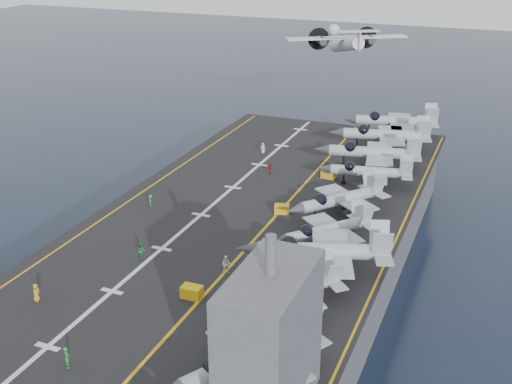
% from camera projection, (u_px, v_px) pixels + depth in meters
% --- Properties ---
extents(ground, '(500.00, 500.00, 0.00)m').
position_uv_depth(ground, '(244.00, 294.00, 84.11)').
color(ground, '#142135').
rests_on(ground, ground).
extents(hull, '(36.00, 90.00, 10.00)m').
position_uv_depth(hull, '(244.00, 261.00, 82.17)').
color(hull, '#56595E').
rests_on(hull, ground).
extents(flight_deck, '(38.00, 92.00, 0.40)m').
position_uv_depth(flight_deck, '(244.00, 224.00, 80.16)').
color(flight_deck, black).
rests_on(flight_deck, hull).
extents(foul_line, '(0.35, 90.00, 0.02)m').
position_uv_depth(foul_line, '(266.00, 226.00, 79.03)').
color(foul_line, gold).
rests_on(foul_line, flight_deck).
extents(landing_centerline, '(0.50, 90.00, 0.02)m').
position_uv_depth(landing_centerline, '(201.00, 215.00, 82.17)').
color(landing_centerline, silver).
rests_on(landing_centerline, flight_deck).
extents(deck_edge_port, '(0.25, 90.00, 0.02)m').
position_uv_depth(deck_edge_port, '(128.00, 202.00, 86.01)').
color(deck_edge_port, gold).
rests_on(deck_edge_port, flight_deck).
extents(deck_edge_stbd, '(0.25, 90.00, 0.02)m').
position_uv_depth(deck_edge_stbd, '(392.00, 249.00, 73.62)').
color(deck_edge_stbd, gold).
rests_on(deck_edge_stbd, flight_deck).
extents(island_superstructure, '(5.00, 10.00, 15.00)m').
position_uv_depth(island_superstructure, '(270.00, 328.00, 46.34)').
color(island_superstructure, '#56595E').
rests_on(island_superstructure, flight_deck).
extents(fighter_jet_1, '(16.52, 18.30, 5.29)m').
position_uv_depth(fighter_jet_1, '(250.00, 355.00, 51.22)').
color(fighter_jet_1, '#8F959D').
rests_on(fighter_jet_1, flight_deck).
extents(fighter_jet_2, '(15.35, 15.12, 4.49)m').
position_uv_depth(fighter_jet_2, '(287.00, 288.00, 61.53)').
color(fighter_jet_2, gray).
rests_on(fighter_jet_2, flight_deck).
extents(fighter_jet_3, '(19.05, 15.67, 5.69)m').
position_uv_depth(fighter_jet_3, '(323.00, 249.00, 67.44)').
color(fighter_jet_3, '#8F969D').
rests_on(fighter_jet_3, flight_deck).
extents(fighter_jet_4, '(15.12, 15.59, 4.54)m').
position_uv_depth(fighter_jet_4, '(328.00, 229.00, 73.31)').
color(fighter_jet_4, gray).
rests_on(fighter_jet_4, flight_deck).
extents(fighter_jet_5, '(16.27, 16.98, 4.93)m').
position_uv_depth(fighter_jet_5, '(341.00, 198.00, 81.05)').
color(fighter_jet_5, gray).
rests_on(fighter_jet_5, flight_deck).
extents(fighter_jet_6, '(14.84, 11.34, 4.64)m').
position_uv_depth(fighter_jet_6, '(371.00, 171.00, 90.41)').
color(fighter_jet_6, '#959DA3').
rests_on(fighter_jet_6, flight_deck).
extents(fighter_jet_7, '(17.95, 13.84, 5.58)m').
position_uv_depth(fighter_jet_7, '(374.00, 151.00, 96.62)').
color(fighter_jet_7, gray).
rests_on(fighter_jet_7, flight_deck).
extents(fighter_jet_8, '(18.64, 14.64, 5.72)m').
position_uv_depth(fighter_jet_8, '(386.00, 134.00, 104.47)').
color(fighter_jet_8, gray).
rests_on(fighter_jet_8, flight_deck).
extents(tow_cart_a, '(2.07, 1.36, 1.24)m').
position_uv_depth(tow_cart_a, '(192.00, 292.00, 63.86)').
color(tow_cart_a, '#E0B60E').
rests_on(tow_cart_a, flight_deck).
extents(tow_cart_b, '(2.18, 1.75, 1.14)m').
position_uv_depth(tow_cart_b, '(282.00, 209.00, 82.52)').
color(tow_cart_b, gold).
rests_on(tow_cart_b, flight_deck).
extents(tow_cart_c, '(2.18, 1.52, 1.24)m').
position_uv_depth(tow_cart_c, '(329.00, 174.00, 93.91)').
color(tow_cart_c, gold).
rests_on(tow_cart_c, flight_deck).
extents(crew_0, '(0.92, 1.23, 1.86)m').
position_uv_depth(crew_0, '(36.00, 293.00, 63.17)').
color(crew_0, gold).
rests_on(crew_0, flight_deck).
extents(crew_2, '(1.37, 1.21, 1.91)m').
position_uv_depth(crew_2, '(141.00, 250.00, 71.27)').
color(crew_2, '#247C36').
rests_on(crew_2, flight_deck).
extents(crew_3, '(1.03, 1.15, 1.60)m').
position_uv_depth(crew_3, '(151.00, 201.00, 84.45)').
color(crew_3, '#2D883D').
rests_on(crew_3, flight_deck).
extents(crew_4, '(0.64, 0.96, 1.60)m').
position_uv_depth(crew_4, '(270.00, 169.00, 95.47)').
color(crew_4, '#A3190A').
rests_on(crew_4, flight_deck).
extents(crew_5, '(1.15, 0.90, 1.69)m').
position_uv_depth(crew_5, '(263.00, 148.00, 104.07)').
color(crew_5, silver).
rests_on(crew_5, flight_deck).
extents(crew_6, '(1.40, 1.40, 1.98)m').
position_uv_depth(crew_6, '(67.00, 357.00, 53.64)').
color(crew_6, '#268C33').
rests_on(crew_6, flight_deck).
extents(crew_7, '(1.41, 1.13, 2.05)m').
position_uv_depth(crew_7, '(226.00, 265.00, 68.15)').
color(crew_7, white).
rests_on(crew_7, flight_deck).
extents(transport_plane, '(30.05, 27.52, 5.87)m').
position_uv_depth(transport_plane, '(346.00, 45.00, 130.11)').
color(transport_plane, silver).
extents(fighter_jet_9, '(18.64, 14.64, 5.72)m').
position_uv_depth(fighter_jet_9, '(396.00, 120.00, 111.72)').
color(fighter_jet_9, gray).
rests_on(fighter_jet_9, flight_deck).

